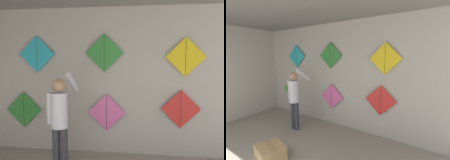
{
  "view_description": "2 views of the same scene",
  "coord_description": "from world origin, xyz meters",
  "views": [
    {
      "loc": [
        0.73,
        -0.2,
        1.85
      ],
      "look_at": [
        0.26,
        3.6,
        1.47
      ],
      "focal_mm": 35.0,
      "sensor_mm": 36.0,
      "label": 1
    },
    {
      "loc": [
        2.48,
        0.52,
        1.92
      ],
      "look_at": [
        0.49,
        3.6,
        1.34
      ],
      "focal_mm": 24.0,
      "sensor_mm": 36.0,
      "label": 2
    }
  ],
  "objects": [
    {
      "name": "kite_0",
      "position": [
        -1.55,
        3.84,
        0.82
      ],
      "size": [
        0.72,
        0.01,
        0.72
      ],
      "color": "#338C38"
    },
    {
      "name": "kite_1",
      "position": [
        0.13,
        3.84,
        0.81
      ],
      "size": [
        0.72,
        0.01,
        0.72
      ],
      "color": "pink"
    },
    {
      "name": "shopkeeper",
      "position": [
        -0.51,
        3.07,
        0.92
      ],
      "size": [
        0.41,
        0.56,
        1.63
      ],
      "rotation": [
        0.0,
        0.0,
        -0.02
      ],
      "color": "#383842",
      "rests_on": "ground"
    },
    {
      "name": "back_panel",
      "position": [
        0.0,
        3.93,
        1.4
      ],
      "size": [
        5.75,
        0.06,
        2.8
      ],
      "primitive_type": "cube",
      "color": "#BCB7AD",
      "rests_on": "ground"
    },
    {
      "name": "kite_3",
      "position": [
        -1.24,
        3.84,
        1.93
      ],
      "size": [
        0.72,
        0.01,
        0.72
      ],
      "color": "#28B2C6"
    },
    {
      "name": "kite_2",
      "position": [
        1.5,
        3.84,
        0.92
      ],
      "size": [
        0.72,
        0.01,
        0.72
      ],
      "color": "red"
    },
    {
      "name": "kite_4",
      "position": [
        0.08,
        3.84,
        1.95
      ],
      "size": [
        0.72,
        0.01,
        0.72
      ],
      "color": "#338C38"
    },
    {
      "name": "kite_5",
      "position": [
        1.56,
        3.84,
        1.87
      ],
      "size": [
        0.72,
        0.01,
        0.72
      ],
      "color": "yellow"
    }
  ]
}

